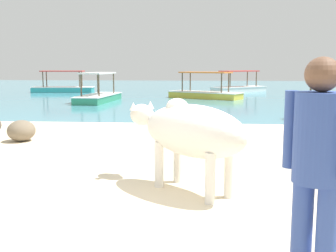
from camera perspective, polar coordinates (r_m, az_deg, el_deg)
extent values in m
cube|color=beige|center=(4.50, -5.91, -12.27)|extent=(18.00, 14.00, 0.04)
cube|color=teal|center=(26.20, 2.96, 4.85)|extent=(60.00, 36.00, 0.03)
cylinder|color=silver|center=(5.34, -1.25, -5.34)|extent=(0.12, 0.12, 0.59)
cylinder|color=silver|center=(5.56, 1.38, -4.80)|extent=(0.12, 0.12, 0.59)
cylinder|color=silver|center=(4.72, 5.85, -7.23)|extent=(0.12, 0.12, 0.59)
cylinder|color=silver|center=(4.96, 8.47, -6.50)|extent=(0.12, 0.12, 0.59)
ellipsoid|color=silver|center=(5.04, 3.47, -0.67)|extent=(1.59, 1.56, 0.65)
ellipsoid|color=silver|center=(5.77, -3.61, 1.56)|extent=(0.49, 0.49, 0.30)
cone|color=silver|center=(5.66, -4.83, 2.74)|extent=(0.15, 0.15, 0.11)
cone|color=silver|center=(5.85, -2.46, 2.94)|extent=(0.15, 0.15, 0.11)
ellipsoid|color=silver|center=(5.21, 1.28, 2.69)|extent=(0.40, 0.40, 0.22)
cylinder|color=#334C99|center=(2.93, 21.07, -15.40)|extent=(0.14, 0.14, 0.82)
cylinder|color=#334C99|center=(3.01, 17.99, -14.58)|extent=(0.14, 0.14, 0.82)
cylinder|color=#334C99|center=(2.77, 20.21, -1.56)|extent=(0.32, 0.32, 0.58)
cylinder|color=#334C99|center=(2.88, 16.62, -0.47)|extent=(0.09, 0.09, 0.52)
sphere|color=brown|center=(2.74, 20.63, 6.72)|extent=(0.22, 0.22, 0.22)
ellipsoid|color=#756651|center=(9.10, -19.65, -0.61)|extent=(0.69, 0.73, 0.44)
cube|color=teal|center=(25.76, -14.33, 4.89)|extent=(3.69, 1.45, 0.28)
cube|color=white|center=(25.75, -14.34, 5.24)|extent=(3.77, 1.51, 0.04)
cylinder|color=brown|center=(25.88, -11.84, 6.35)|extent=(0.06, 0.06, 0.95)
cylinder|color=brown|center=(25.13, -12.17, 6.28)|extent=(0.06, 0.06, 0.95)
cylinder|color=brown|center=(26.38, -16.48, 6.22)|extent=(0.06, 0.06, 0.95)
cylinder|color=brown|center=(25.64, -16.94, 6.14)|extent=(0.06, 0.06, 0.95)
cube|color=red|center=(25.72, -14.42, 7.38)|extent=(2.60, 1.18, 0.06)
cube|color=white|center=(25.56, 9.78, 5.00)|extent=(3.50, 3.11, 0.28)
cube|color=white|center=(25.55, 9.79, 5.36)|extent=(3.59, 3.20, 0.04)
cylinder|color=brown|center=(26.56, 10.93, 6.42)|extent=(0.06, 0.06, 0.95)
cylinder|color=brown|center=(26.02, 12.13, 6.35)|extent=(0.06, 0.06, 0.95)
cylinder|color=brown|center=(25.08, 7.41, 6.39)|extent=(0.06, 0.06, 0.95)
cylinder|color=brown|center=(24.51, 8.61, 6.33)|extent=(0.06, 0.06, 0.95)
cube|color=red|center=(25.52, 9.85, 7.51)|extent=(2.55, 2.31, 0.06)
cube|color=#338E66|center=(18.53, -9.59, 3.77)|extent=(1.36, 3.67, 0.28)
cube|color=white|center=(18.52, -9.60, 4.26)|extent=(1.42, 3.75, 0.04)
cylinder|color=brown|center=(17.35, -9.56, 5.50)|extent=(0.06, 0.06, 0.95)
cylinder|color=brown|center=(17.61, -11.95, 5.47)|extent=(0.06, 0.06, 0.95)
cylinder|color=brown|center=(19.41, -7.54, 5.83)|extent=(0.06, 0.06, 0.95)
cylinder|color=brown|center=(19.64, -9.71, 5.82)|extent=(0.06, 0.06, 0.95)
cube|color=silver|center=(18.48, -9.68, 7.23)|extent=(1.12, 2.58, 0.06)
cylinder|color=brown|center=(13.13, 19.14, 4.27)|extent=(0.06, 0.06, 0.95)
cylinder|color=brown|center=(12.53, 21.30, 3.98)|extent=(0.06, 0.06, 0.95)
cube|color=gold|center=(20.34, 5.15, 4.25)|extent=(3.68, 2.72, 0.28)
cube|color=white|center=(20.33, 5.15, 4.70)|extent=(3.77, 2.80, 0.04)
cylinder|color=brown|center=(20.15, 8.41, 5.91)|extent=(0.06, 0.06, 0.95)
cylinder|color=brown|center=(19.46, 7.42, 5.84)|extent=(0.06, 0.06, 0.95)
cylinder|color=brown|center=(21.17, 3.10, 6.10)|extent=(0.06, 0.06, 0.95)
cylinder|color=brown|center=(20.52, 1.99, 6.03)|extent=(0.06, 0.06, 0.95)
cube|color=orange|center=(20.29, 5.19, 7.41)|extent=(2.66, 2.05, 0.06)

